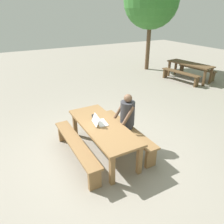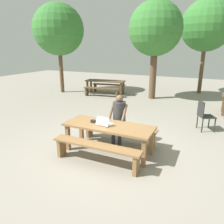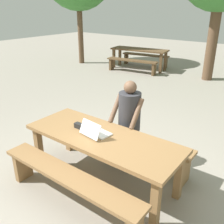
{
  "view_description": "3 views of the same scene",
  "coord_description": "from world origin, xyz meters",
  "px_view_note": "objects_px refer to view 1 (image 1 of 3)",
  "views": [
    {
      "loc": [
        3.67,
        -1.79,
        2.98
      ],
      "look_at": [
        -0.03,
        0.25,
        0.96
      ],
      "focal_mm": 34.3,
      "sensor_mm": 36.0,
      "label": 1
    },
    {
      "loc": [
        2.11,
        -4.31,
        2.47
      ],
      "look_at": [
        -0.03,
        0.25,
        0.96
      ],
      "focal_mm": 34.43,
      "sensor_mm": 36.0,
      "label": 2
    },
    {
      "loc": [
        1.89,
        -2.28,
        2.3
      ],
      "look_at": [
        -0.03,
        0.25,
        0.96
      ],
      "focal_mm": 40.92,
      "sensor_mm": 36.0,
      "label": 3
    }
  ],
  "objects_px": {
    "tree_left": "(151,0)",
    "person_seated": "(126,116)",
    "picnic_table_front": "(103,129)",
    "picnic_table_mid": "(190,66)",
    "small_pouch": "(94,117)",
    "laptop": "(99,122)"
  },
  "relations": [
    {
      "from": "small_pouch",
      "to": "picnic_table_mid",
      "type": "relative_size",
      "value": 0.06
    },
    {
      "from": "tree_left",
      "to": "person_seated",
      "type": "bearing_deg",
      "value": -41.16
    },
    {
      "from": "picnic_table_front",
      "to": "picnic_table_mid",
      "type": "height_order",
      "value": "picnic_table_mid"
    },
    {
      "from": "small_pouch",
      "to": "tree_left",
      "type": "height_order",
      "value": "tree_left"
    },
    {
      "from": "laptop",
      "to": "tree_left",
      "type": "distance_m",
      "value": 8.31
    },
    {
      "from": "picnic_table_front",
      "to": "small_pouch",
      "type": "xyz_separation_m",
      "value": [
        -0.4,
        -0.01,
        0.13
      ]
    },
    {
      "from": "tree_left",
      "to": "picnic_table_mid",
      "type": "bearing_deg",
      "value": 11.44
    },
    {
      "from": "small_pouch",
      "to": "picnic_table_front",
      "type": "bearing_deg",
      "value": 2.1
    },
    {
      "from": "small_pouch",
      "to": "tree_left",
      "type": "xyz_separation_m",
      "value": [
        -5.26,
        5.57,
        2.64
      ]
    },
    {
      "from": "picnic_table_front",
      "to": "laptop",
      "type": "bearing_deg",
      "value": -162.48
    },
    {
      "from": "picnic_table_mid",
      "to": "tree_left",
      "type": "height_order",
      "value": "tree_left"
    },
    {
      "from": "laptop",
      "to": "small_pouch",
      "type": "xyz_separation_m",
      "value": [
        -0.31,
        0.01,
        -0.02
      ]
    },
    {
      "from": "picnic_table_front",
      "to": "person_seated",
      "type": "bearing_deg",
      "value": 89.42
    },
    {
      "from": "tree_left",
      "to": "laptop",
      "type": "bearing_deg",
      "value": -45.1
    },
    {
      "from": "laptop",
      "to": "tree_left",
      "type": "height_order",
      "value": "tree_left"
    },
    {
      "from": "picnic_table_front",
      "to": "small_pouch",
      "type": "distance_m",
      "value": 0.42
    },
    {
      "from": "person_seated",
      "to": "tree_left",
      "type": "bearing_deg",
      "value": 138.84
    },
    {
      "from": "picnic_table_front",
      "to": "person_seated",
      "type": "height_order",
      "value": "person_seated"
    },
    {
      "from": "small_pouch",
      "to": "person_seated",
      "type": "xyz_separation_m",
      "value": [
        0.41,
        0.62,
        0.03
      ]
    },
    {
      "from": "picnic_table_mid",
      "to": "tree_left",
      "type": "distance_m",
      "value": 3.75
    },
    {
      "from": "laptop",
      "to": "picnic_table_mid",
      "type": "bearing_deg",
      "value": -55.9
    },
    {
      "from": "small_pouch",
      "to": "tree_left",
      "type": "bearing_deg",
      "value": 133.33
    }
  ]
}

